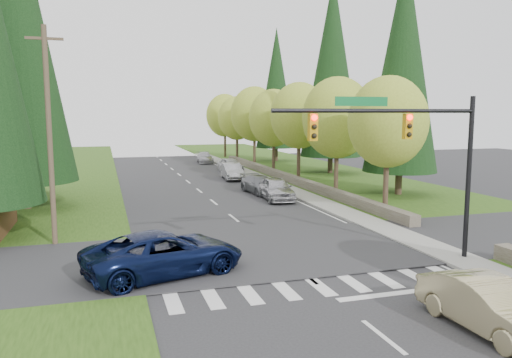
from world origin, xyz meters
name	(u,v)px	position (x,y,z in m)	size (l,w,h in m)	color
ground	(365,322)	(0.00, 0.00, 0.00)	(120.00, 120.00, 0.00)	#28282B
grass_east	(386,195)	(13.00, 20.00, 0.03)	(14.00, 110.00, 0.06)	#284713
grass_west	(5,216)	(-13.00, 20.00, 0.03)	(14.00, 110.00, 0.06)	#284713
cross_street	(275,251)	(0.00, 8.00, 0.00)	(120.00, 8.00, 0.10)	#28282B
sidewalk_east	(301,194)	(6.90, 22.00, 0.07)	(1.80, 80.00, 0.13)	gray
curb_east	(290,195)	(6.05, 22.00, 0.07)	(0.20, 80.00, 0.13)	gray
stone_wall_north	(285,177)	(8.60, 30.00, 0.35)	(0.70, 40.00, 0.70)	#4C4438
traffic_signal	(411,142)	(4.37, 4.50, 4.98)	(8.70, 0.37, 6.80)	black
utility_pole	(49,135)	(-9.50, 12.00, 5.14)	(1.60, 0.24, 10.00)	#473828
decid_tree_0	(388,122)	(9.20, 14.00, 5.60)	(4.80, 4.80, 8.37)	#38281C
decid_tree_1	(337,118)	(9.30, 21.00, 5.80)	(5.20, 5.20, 8.80)	#38281C
decid_tree_2	(299,116)	(9.10, 28.00, 5.93)	(5.00, 5.00, 8.82)	#38281C
decid_tree_3	(274,118)	(9.20, 35.00, 5.66)	(5.00, 5.00, 8.55)	#38281C
decid_tree_4	(254,114)	(9.30, 42.00, 6.06)	(5.40, 5.40, 9.18)	#38281C
decid_tree_5	(237,118)	(9.10, 49.00, 5.53)	(4.80, 4.80, 8.30)	#38281C
decid_tree_6	(225,115)	(9.20, 56.00, 5.86)	(5.20, 5.20, 8.86)	#38281C
conifer_w_c	(17,28)	(-12.00, 22.00, 11.29)	(6.46, 6.46, 20.80)	#38281C
conifer_w_e	(1,55)	(-14.00, 28.00, 10.29)	(5.78, 5.78, 18.80)	#38281C
conifer_e_a	(403,63)	(14.00, 20.00, 9.79)	(5.44, 5.44, 17.80)	#38281C
conifer_e_b	(332,66)	(15.00, 34.00, 10.79)	(6.12, 6.12, 19.80)	#38281C
conifer_e_c	(276,88)	(14.00, 48.00, 9.29)	(5.10, 5.10, 16.80)	#38281C
sedan_champagne	(489,306)	(3.01, -1.53, 0.75)	(1.58, 4.53, 1.49)	#C3B482
suv_navy	(165,253)	(-5.10, 6.12, 0.84)	(2.80, 6.08, 1.69)	#0A1336
parked_car_a	(276,189)	(4.46, 20.59, 0.81)	(1.92, 4.76, 1.62)	#B0B0B5
parked_car_b	(260,184)	(4.27, 23.93, 0.67)	(1.88, 4.62, 1.34)	slate
parked_car_c	(232,171)	(4.20, 32.39, 0.75)	(1.60, 4.58, 1.51)	#ADADB2
parked_car_d	(230,165)	(5.58, 38.49, 0.74)	(1.75, 4.36, 1.48)	silver
parked_car_e	(205,158)	(4.84, 48.68, 0.65)	(1.81, 4.46, 1.30)	#A7A7AB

